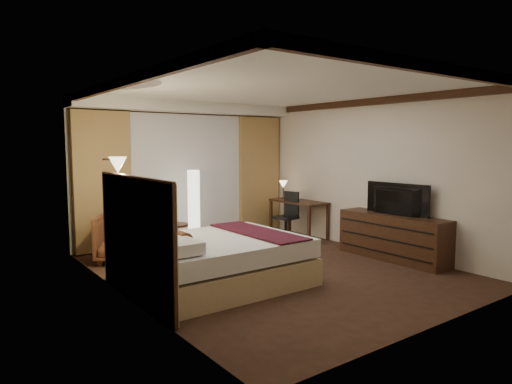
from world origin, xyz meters
TOP-DOWN VIEW (x-y plane):
  - floor at (0.00, 0.00)m, footprint 4.50×5.50m
  - ceiling at (0.00, 0.00)m, footprint 4.50×5.50m
  - back_wall at (0.00, 2.75)m, footprint 4.50×0.02m
  - left_wall at (-2.25, 0.00)m, footprint 0.02×5.50m
  - right_wall at (2.25, 0.00)m, footprint 0.02×5.50m
  - crown_molding at (0.00, 0.00)m, footprint 4.50×5.50m
  - soffit at (0.00, 2.50)m, footprint 4.50×0.50m
  - curtain_sheer at (0.00, 2.67)m, footprint 2.48×0.04m
  - curtain_left_drape at (-1.70, 2.61)m, footprint 1.00×0.14m
  - curtain_right_drape at (1.70, 2.61)m, footprint 1.00×0.14m
  - wall_sconce at (-2.09, 0.70)m, footprint 0.24×0.24m
  - bed at (-1.07, -0.17)m, footprint 2.24×1.75m
  - headboard at (-2.20, -0.17)m, footprint 0.12×2.05m
  - armchair at (-1.63, 1.81)m, footprint 1.11×1.09m
  - side_table at (-0.68, 1.88)m, footprint 0.46×0.46m
  - floor_lamp at (-0.16, 2.15)m, footprint 0.30×0.30m
  - desk at (1.95, 1.59)m, footprint 0.55×1.28m
  - desk_lamp at (1.95, 2.08)m, footprint 0.18×0.18m
  - office_chair at (1.57, 1.54)m, footprint 0.54×0.54m
  - dresser at (2.00, -0.71)m, footprint 0.50×1.91m
  - television at (1.97, -0.71)m, footprint 0.72×1.19m

SIDE VIEW (x-z plane):
  - floor at x=0.00m, z-range -0.01..0.01m
  - side_table at x=-0.68m, z-range 0.00..0.50m
  - bed at x=-1.07m, z-range 0.00..0.66m
  - dresser at x=2.00m, z-range 0.00..0.74m
  - desk at x=1.95m, z-range 0.00..0.75m
  - armchair at x=-1.63m, z-range 0.00..0.85m
  - office_chair at x=1.57m, z-range 0.00..0.96m
  - floor_lamp at x=-0.16m, z-range 0.00..1.43m
  - headboard at x=-2.20m, z-range 0.00..1.50m
  - desk_lamp at x=1.95m, z-range 0.75..1.09m
  - television at x=1.97m, z-range 1.00..1.15m
  - curtain_sheer at x=0.00m, z-range 0.02..2.48m
  - curtain_left_drape at x=-1.70m, z-range 0.02..2.48m
  - curtain_right_drape at x=1.70m, z-range 0.02..2.48m
  - back_wall at x=0.00m, z-range 0.00..2.70m
  - left_wall at x=-2.25m, z-range 0.00..2.70m
  - right_wall at x=2.25m, z-range 0.00..2.70m
  - wall_sconce at x=-2.09m, z-range 1.50..1.74m
  - soffit at x=0.00m, z-range 2.50..2.70m
  - crown_molding at x=0.00m, z-range 2.58..2.70m
  - ceiling at x=0.00m, z-range 2.70..2.71m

